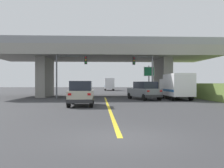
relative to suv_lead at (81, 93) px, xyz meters
name	(u,v)px	position (x,y,z in m)	size (l,w,h in m)	color
ground	(105,96)	(2.18, 14.48, -1.01)	(160.00, 160.00, 0.00)	#353538
overpass_bridge	(105,58)	(2.18, 14.48, 4.37)	(29.48, 10.70, 7.44)	gray
lane_divider_stripe	(108,106)	(2.18, -0.18, -1.01)	(0.20, 23.99, 0.01)	yellow
suv_lead	(81,93)	(0.00, 0.00, 0.00)	(1.96, 4.33, 2.02)	#B7B29E
suv_crossing	(144,91)	(6.50, 7.34, 0.00)	(3.40, 5.16, 2.02)	slate
box_truck	(176,86)	(10.17, 7.48, 0.52)	(2.33, 6.50, 2.87)	silver
traffic_signal_nearside	(146,68)	(7.18, 9.95, 2.64)	(2.53, 0.36, 5.92)	slate
traffic_signal_farside	(67,68)	(-2.37, 9.42, 2.68)	(3.70, 0.36, 5.76)	#56595E
highway_sign	(149,75)	(7.88, 11.67, 1.94)	(1.34, 0.17, 4.11)	#56595E
semi_truck_distant	(109,84)	(3.92, 42.74, 0.58)	(2.33, 6.42, 3.04)	red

